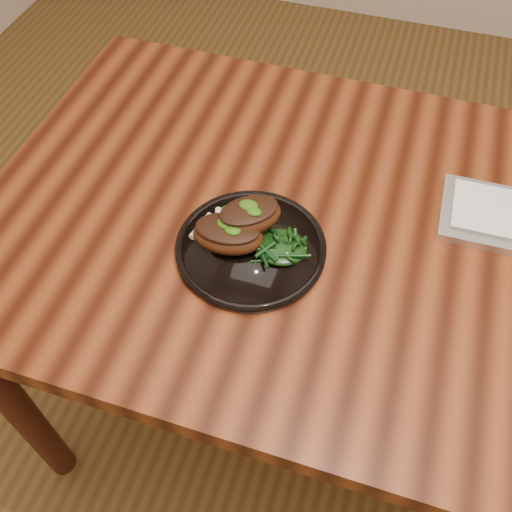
# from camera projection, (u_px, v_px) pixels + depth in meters

# --- Properties ---
(desk) EXTENTS (1.60, 0.80, 0.75)m
(desk) POSITION_uv_depth(u_px,v_px,m) (441.00, 281.00, 0.98)
(desk) COLOR black
(desk) RESTS_ON ground
(plate) EXTENTS (0.24, 0.24, 0.01)m
(plate) POSITION_uv_depth(u_px,v_px,m) (251.00, 248.00, 0.91)
(plate) COLOR black
(plate) RESTS_ON desk
(lamb_chop_front) EXTENTS (0.12, 0.08, 0.05)m
(lamb_chop_front) POSITION_uv_depth(u_px,v_px,m) (228.00, 234.00, 0.89)
(lamb_chop_front) COLOR #421F0C
(lamb_chop_front) RESTS_ON plate
(lamb_chop_back) EXTENTS (0.12, 0.12, 0.05)m
(lamb_chop_back) POSITION_uv_depth(u_px,v_px,m) (249.00, 216.00, 0.89)
(lamb_chop_back) COLOR #421F0C
(lamb_chop_back) RESTS_ON plate
(herb_smear) EXTENTS (0.09, 0.06, 0.01)m
(herb_smear) POSITION_uv_depth(u_px,v_px,m) (243.00, 217.00, 0.94)
(herb_smear) COLOR #194507
(herb_smear) RESTS_ON plate
(greens_heap) EXTENTS (0.08, 0.08, 0.03)m
(greens_heap) POSITION_uv_depth(u_px,v_px,m) (280.00, 245.00, 0.89)
(greens_heap) COLOR black
(greens_heap) RESTS_ON plate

